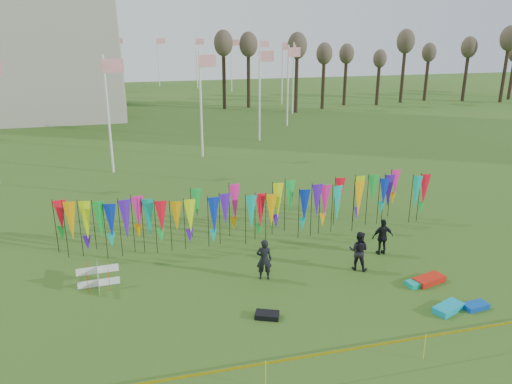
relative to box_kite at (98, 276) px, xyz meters
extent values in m
plane|color=#2F5116|center=(7.07, -4.31, -0.45)|extent=(160.00, 160.00, 0.00)
cylinder|color=silver|center=(21.07, 43.69, 3.55)|extent=(0.16, 0.16, 8.00)
plane|color=red|center=(21.67, 43.69, 6.85)|extent=(1.40, 0.00, 1.40)
cylinder|color=silver|center=(20.11, 50.94, 3.55)|extent=(0.16, 0.16, 8.00)
plane|color=red|center=(20.71, 50.94, 6.85)|extent=(1.40, 0.00, 1.40)
cylinder|color=silver|center=(17.32, 57.69, 3.55)|extent=(0.16, 0.16, 8.00)
plane|color=red|center=(17.92, 57.69, 6.85)|extent=(1.40, 0.00, 1.40)
cylinder|color=silver|center=(12.87, 63.49, 3.55)|extent=(0.16, 0.16, 8.00)
plane|color=red|center=(13.47, 63.49, 6.85)|extent=(1.40, 0.00, 1.40)
cylinder|color=silver|center=(7.07, 67.94, 3.55)|extent=(0.16, 0.16, 8.00)
plane|color=red|center=(7.67, 67.94, 6.85)|extent=(1.40, 0.00, 1.40)
cylinder|color=silver|center=(0.31, 70.74, 3.55)|extent=(0.16, 0.16, 8.00)
plane|color=red|center=(0.91, 70.74, 6.85)|extent=(1.40, 0.00, 1.40)
cylinder|color=silver|center=(-6.93, 71.69, 3.55)|extent=(0.16, 0.16, 8.00)
plane|color=red|center=(-6.33, 71.69, 6.85)|extent=(1.40, 0.00, 1.40)
cylinder|color=silver|center=(-14.18, 70.74, 3.55)|extent=(0.16, 0.16, 8.00)
plane|color=red|center=(-13.58, 70.74, 6.85)|extent=(1.40, 0.00, 1.40)
cylinder|color=silver|center=(0.31, 16.64, 3.55)|extent=(0.16, 0.16, 8.00)
plane|color=red|center=(0.91, 16.64, 6.85)|extent=(1.40, 0.00, 1.40)
cylinder|color=silver|center=(7.07, 19.44, 3.55)|extent=(0.16, 0.16, 8.00)
plane|color=red|center=(7.67, 19.44, 6.85)|extent=(1.40, 0.00, 1.40)
cylinder|color=silver|center=(12.87, 23.89, 3.55)|extent=(0.16, 0.16, 8.00)
plane|color=red|center=(13.47, 23.89, 6.85)|extent=(1.40, 0.00, 1.40)
cylinder|color=silver|center=(17.32, 29.69, 3.55)|extent=(0.16, 0.16, 8.00)
plane|color=red|center=(17.92, 29.69, 6.85)|extent=(1.40, 0.00, 1.40)
cylinder|color=silver|center=(20.11, 36.44, 3.55)|extent=(0.16, 0.16, 8.00)
plane|color=red|center=(20.71, 36.44, 6.85)|extent=(1.40, 0.00, 1.40)
cylinder|color=black|center=(-1.93, 3.31, 0.80)|extent=(0.03, 0.03, 2.51)
cone|color=#FE0E25|center=(-1.65, 3.31, 1.17)|extent=(0.64, 0.64, 1.60)
cylinder|color=black|center=(-1.37, 3.31, 0.80)|extent=(0.03, 0.03, 2.51)
cone|color=#FFA508|center=(-1.09, 3.31, 1.17)|extent=(0.64, 0.64, 1.60)
cylinder|color=black|center=(-0.81, 3.31, 0.80)|extent=(0.03, 0.03, 2.51)
cone|color=#DBFF0D|center=(-0.53, 3.31, 1.17)|extent=(0.64, 0.64, 1.60)
cylinder|color=black|center=(-0.25, 3.31, 0.80)|extent=(0.03, 0.03, 2.51)
cone|color=green|center=(0.03, 3.31, 1.17)|extent=(0.64, 0.64, 1.60)
cylinder|color=black|center=(0.32, 3.31, 0.80)|extent=(0.03, 0.03, 2.51)
cone|color=#0A2AB9|center=(0.60, 3.31, 1.17)|extent=(0.64, 0.64, 1.60)
cylinder|color=black|center=(0.88, 3.31, 0.80)|extent=(0.03, 0.03, 2.51)
cone|color=#4B14B7|center=(1.16, 3.31, 1.17)|extent=(0.64, 0.64, 1.60)
cylinder|color=black|center=(1.44, 3.31, 0.80)|extent=(0.03, 0.03, 2.51)
cone|color=#F91B8C|center=(1.72, 3.31, 1.17)|extent=(0.64, 0.64, 1.60)
cylinder|color=black|center=(2.00, 3.31, 0.80)|extent=(0.03, 0.03, 2.51)
cone|color=#0BAA93|center=(2.28, 3.31, 1.17)|extent=(0.64, 0.64, 1.60)
cylinder|color=black|center=(2.57, 3.31, 0.80)|extent=(0.03, 0.03, 2.51)
cone|color=#FE0E25|center=(2.85, 3.31, 1.17)|extent=(0.64, 0.64, 1.60)
cylinder|color=black|center=(3.13, 3.31, 0.80)|extent=(0.03, 0.03, 2.51)
cone|color=#FFA508|center=(3.41, 3.31, 1.17)|extent=(0.64, 0.64, 1.60)
cylinder|color=black|center=(3.69, 3.31, 0.80)|extent=(0.03, 0.03, 2.51)
cone|color=#DBFF0D|center=(3.97, 3.31, 1.17)|extent=(0.64, 0.64, 1.60)
cylinder|color=black|center=(4.25, 3.31, 0.80)|extent=(0.03, 0.03, 2.51)
cone|color=green|center=(4.53, 3.31, 1.17)|extent=(0.64, 0.64, 1.60)
cylinder|color=black|center=(4.82, 3.31, 0.80)|extent=(0.03, 0.03, 2.51)
cone|color=#0A2AB9|center=(5.10, 3.31, 1.17)|extent=(0.64, 0.64, 1.60)
cylinder|color=black|center=(5.38, 3.31, 0.80)|extent=(0.03, 0.03, 2.51)
cone|color=#4B14B7|center=(5.66, 3.31, 1.17)|extent=(0.64, 0.64, 1.60)
cylinder|color=black|center=(5.94, 3.31, 0.80)|extent=(0.03, 0.03, 2.51)
cone|color=#F91B8C|center=(6.22, 3.31, 1.17)|extent=(0.64, 0.64, 1.60)
cylinder|color=black|center=(6.50, 3.31, 0.80)|extent=(0.03, 0.03, 2.51)
cone|color=#0BAA93|center=(6.78, 3.31, 1.17)|extent=(0.64, 0.64, 1.60)
cylinder|color=black|center=(7.07, 3.31, 0.80)|extent=(0.03, 0.03, 2.51)
cone|color=#FE0E25|center=(7.35, 3.31, 1.17)|extent=(0.64, 0.64, 1.60)
cylinder|color=black|center=(7.63, 3.31, 0.80)|extent=(0.03, 0.03, 2.51)
cone|color=#FFA508|center=(7.91, 3.31, 1.17)|extent=(0.64, 0.64, 1.60)
cylinder|color=black|center=(8.19, 3.31, 0.80)|extent=(0.03, 0.03, 2.51)
cone|color=#DBFF0D|center=(8.47, 3.31, 1.17)|extent=(0.64, 0.64, 1.60)
cylinder|color=black|center=(8.75, 3.31, 0.80)|extent=(0.03, 0.03, 2.51)
cone|color=green|center=(9.03, 3.31, 1.17)|extent=(0.64, 0.64, 1.60)
cylinder|color=black|center=(9.32, 3.31, 0.80)|extent=(0.03, 0.03, 2.51)
cone|color=#0A2AB9|center=(9.60, 3.31, 1.17)|extent=(0.64, 0.64, 1.60)
cylinder|color=black|center=(9.88, 3.31, 0.80)|extent=(0.03, 0.03, 2.51)
cone|color=#4B14B7|center=(10.16, 3.31, 1.17)|extent=(0.64, 0.64, 1.60)
cylinder|color=black|center=(10.44, 3.31, 0.80)|extent=(0.03, 0.03, 2.51)
cone|color=#F91B8C|center=(10.72, 3.31, 1.17)|extent=(0.64, 0.64, 1.60)
cylinder|color=black|center=(11.00, 3.31, 0.80)|extent=(0.03, 0.03, 2.51)
cone|color=#0BAA93|center=(11.28, 3.31, 1.17)|extent=(0.64, 0.64, 1.60)
cylinder|color=black|center=(11.57, 3.31, 0.80)|extent=(0.03, 0.03, 2.51)
cone|color=#FE0E25|center=(11.85, 3.31, 1.17)|extent=(0.64, 0.64, 1.60)
cylinder|color=black|center=(12.13, 3.31, 0.80)|extent=(0.03, 0.03, 2.51)
cone|color=#FFA508|center=(12.41, 3.31, 1.17)|extent=(0.64, 0.64, 1.60)
cylinder|color=black|center=(12.69, 3.31, 0.80)|extent=(0.03, 0.03, 2.51)
cone|color=#DBFF0D|center=(12.97, 3.31, 1.17)|extent=(0.64, 0.64, 1.60)
cylinder|color=black|center=(13.25, 3.31, 0.80)|extent=(0.03, 0.03, 2.51)
cone|color=green|center=(13.53, 3.31, 1.17)|extent=(0.64, 0.64, 1.60)
cylinder|color=black|center=(13.82, 3.31, 0.80)|extent=(0.03, 0.03, 2.51)
cone|color=#0A2AB9|center=(14.10, 3.31, 1.17)|extent=(0.64, 0.64, 1.60)
cylinder|color=black|center=(14.38, 3.31, 0.80)|extent=(0.03, 0.03, 2.51)
cone|color=#4B14B7|center=(14.66, 3.31, 1.17)|extent=(0.64, 0.64, 1.60)
cylinder|color=black|center=(14.94, 3.31, 0.80)|extent=(0.03, 0.03, 2.51)
cone|color=#F91B8C|center=(15.22, 3.31, 1.17)|extent=(0.64, 0.64, 1.60)
cylinder|color=black|center=(15.50, 3.31, 0.80)|extent=(0.03, 0.03, 2.51)
cone|color=#0BAA93|center=(15.78, 3.31, 1.17)|extent=(0.64, 0.64, 1.60)
cylinder|color=black|center=(16.07, 3.31, 0.80)|extent=(0.03, 0.03, 2.51)
cone|color=#FE0E25|center=(16.35, 3.31, 1.17)|extent=(0.64, 0.64, 1.60)
cube|color=#FFDE05|center=(7.07, -7.23, 0.37)|extent=(26.00, 0.01, 0.08)
cylinder|color=#EDF235|center=(5.07, -7.23, 0.00)|extent=(0.02, 0.02, 0.90)
cylinder|color=#EDF235|center=(10.07, -7.23, 0.00)|extent=(0.02, 0.02, 0.90)
cylinder|color=#332219|center=(13.07, 39.69, 2.75)|extent=(0.44, 0.44, 6.40)
ellipsoid|color=#4E4134|center=(13.07, 39.69, 6.11)|extent=(1.92, 1.92, 2.56)
cylinder|color=#332219|center=(17.07, 39.69, 2.75)|extent=(0.44, 0.44, 6.40)
ellipsoid|color=#4E4134|center=(17.07, 39.69, 6.11)|extent=(1.92, 1.92, 2.56)
cylinder|color=#332219|center=(21.07, 39.69, 2.75)|extent=(0.44, 0.44, 6.40)
ellipsoid|color=#4E4134|center=(21.07, 39.69, 6.11)|extent=(1.92, 1.92, 2.56)
cylinder|color=#332219|center=(25.07, 39.69, 2.75)|extent=(0.44, 0.44, 6.40)
ellipsoid|color=#4E4134|center=(25.07, 39.69, 6.11)|extent=(1.92, 1.92, 2.56)
cylinder|color=#332219|center=(29.07, 39.69, 2.75)|extent=(0.44, 0.44, 6.40)
ellipsoid|color=#4E4134|center=(29.07, 39.69, 6.11)|extent=(1.92, 1.92, 2.56)
cylinder|color=#332219|center=(33.07, 39.69, 2.75)|extent=(0.44, 0.44, 6.40)
ellipsoid|color=#4E4134|center=(33.07, 39.69, 6.11)|extent=(1.92, 1.92, 2.56)
cylinder|color=#332219|center=(37.07, 39.69, 2.75)|extent=(0.44, 0.44, 6.40)
ellipsoid|color=#4E4134|center=(37.07, 39.69, 6.11)|extent=(1.92, 1.92, 2.56)
cylinder|color=#332219|center=(41.07, 39.69, 2.75)|extent=(0.44, 0.44, 6.40)
ellipsoid|color=#4E4134|center=(41.07, 39.69, 6.11)|extent=(1.92, 1.92, 2.56)
cylinder|color=#332219|center=(45.07, 39.69, 2.75)|extent=(0.44, 0.44, 6.40)
ellipsoid|color=#4E4134|center=(45.07, 39.69, 6.11)|extent=(1.92, 1.92, 2.56)
cylinder|color=#332219|center=(49.07, 39.69, 2.75)|extent=(0.44, 0.44, 6.40)
ellipsoid|color=#4E4134|center=(49.07, 39.69, 6.11)|extent=(1.92, 1.92, 2.56)
cylinder|color=red|center=(-0.40, -0.40, 0.00)|extent=(0.02, 0.02, 0.91)
cylinder|color=red|center=(0.40, -0.40, 0.00)|extent=(0.02, 0.02, 0.91)
cylinder|color=red|center=(-0.40, 0.40, 0.00)|extent=(0.02, 0.02, 0.91)
cylinder|color=red|center=(0.40, 0.40, 0.00)|extent=(0.02, 0.02, 0.91)
imported|color=black|center=(6.52, -0.98, 0.41)|extent=(0.72, 0.59, 1.74)
imported|color=black|center=(10.60, -1.16, 0.40)|extent=(0.98, 0.90, 1.71)
imported|color=black|center=(12.30, -0.06, 0.39)|extent=(1.01, 0.60, 1.68)
cube|color=#0BAA9B|center=(12.36, -3.04, -0.36)|extent=(1.06, 0.64, 0.20)
cube|color=#0B4AB7|center=(13.46, -5.09, -0.36)|extent=(0.97, 0.59, 0.19)
cube|color=red|center=(12.89, -2.94, -0.33)|extent=(1.45, 0.95, 0.24)
cube|color=black|center=(5.88, -3.78, -0.36)|extent=(0.96, 0.77, 0.19)
cube|color=#0DA2C0|center=(12.39, -4.98, -0.34)|extent=(1.34, 1.00, 0.23)
camera|label=1|loc=(1.69, -18.57, 9.44)|focal=35.00mm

